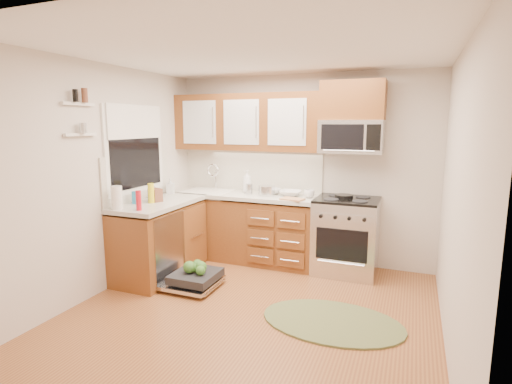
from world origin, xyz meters
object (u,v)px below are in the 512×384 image
at_px(dishwasher, 193,279).
at_px(paper_towel_roll, 117,198).
at_px(skillet, 344,196).
at_px(cup, 309,194).
at_px(microwave, 351,137).
at_px(upper_cabinets, 246,122).
at_px(rug, 332,322).
at_px(stock_pot, 267,191).
at_px(cutting_board, 292,199).
at_px(bowl_b, 272,191).
at_px(bowl_a, 290,193).
at_px(range, 346,236).
at_px(sink, 208,200).

relative_size(dishwasher, paper_towel_roll, 2.69).
distance_m(skillet, cup, 0.43).
distance_m(microwave, skillet, 0.74).
bearing_deg(upper_cabinets, dishwasher, -96.04).
bearing_deg(rug, stock_pot, 130.97).
xyz_separation_m(cutting_board, bowl_b, (-0.38, 0.30, 0.03)).
height_order(skillet, bowl_b, bowl_b).
xyz_separation_m(microwave, dishwasher, (-1.54, -1.25, -1.60)).
distance_m(rug, stock_pot, 2.01).
height_order(microwave, bowl_a, microwave).
height_order(upper_cabinets, microwave, upper_cabinets).
xyz_separation_m(range, dishwasher, (-1.54, -1.13, -0.38)).
distance_m(bowl_b, cup, 0.54).
relative_size(microwave, bowl_b, 3.19).
bearing_deg(rug, cup, 113.30).
relative_size(upper_cabinets, rug, 1.53).
bearing_deg(range, stock_pot, -177.75).
xyz_separation_m(paper_towel_roll, cup, (1.80, 1.45, -0.08)).
bearing_deg(dishwasher, cup, 46.82).
xyz_separation_m(rug, bowl_b, (-1.12, 1.45, 0.95)).
bearing_deg(skillet, cup, -177.24).
height_order(microwave, cup, microwave).
height_order(upper_cabinets, cup, upper_cabinets).
distance_m(sink, bowl_b, 0.93).
relative_size(rug, cup, 10.12).
height_order(skillet, paper_towel_roll, paper_towel_roll).
bearing_deg(bowl_a, cup, -13.13).
relative_size(sink, paper_towel_roll, 2.38).
distance_m(paper_towel_roll, bowl_a, 2.15).
bearing_deg(paper_towel_roll, skillet, 33.37).
bearing_deg(microwave, range, -90.00).
bearing_deg(cutting_board, microwave, 27.29).
distance_m(range, rug, 1.44).
xyz_separation_m(bowl_a, bowl_b, (-0.27, 0.03, 0.00)).
bearing_deg(paper_towel_roll, upper_cabinets, 61.27).
xyz_separation_m(microwave, sink, (-1.93, -0.13, -0.90)).
distance_m(upper_cabinets, rug, 2.83).
distance_m(range, paper_towel_roll, 2.76).
bearing_deg(skillet, rug, -83.70).
bearing_deg(range, cutting_board, -161.82).
bearing_deg(cutting_board, stock_pot, 157.16).
xyz_separation_m(dishwasher, bowl_a, (0.79, 1.19, 0.86)).
height_order(rug, bowl_a, bowl_a).
xyz_separation_m(rug, stock_pot, (-1.15, 1.32, 0.98)).
bearing_deg(cutting_board, range, 18.18).
bearing_deg(paper_towel_roll, cup, 38.86).
bearing_deg(dishwasher, microwave, 39.07).
bearing_deg(range, cup, -179.97).
bearing_deg(microwave, dishwasher, -140.93).
distance_m(microwave, stock_pot, 1.27).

